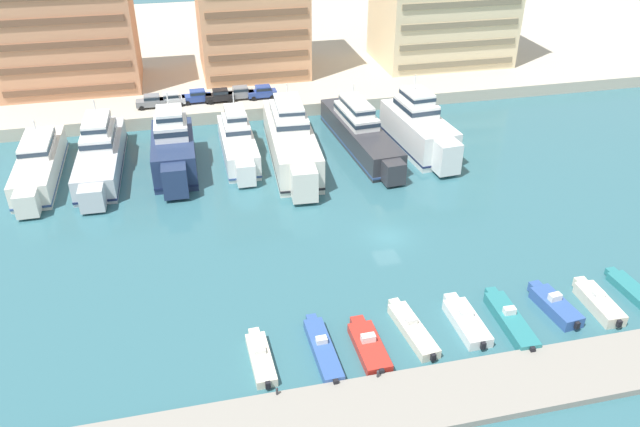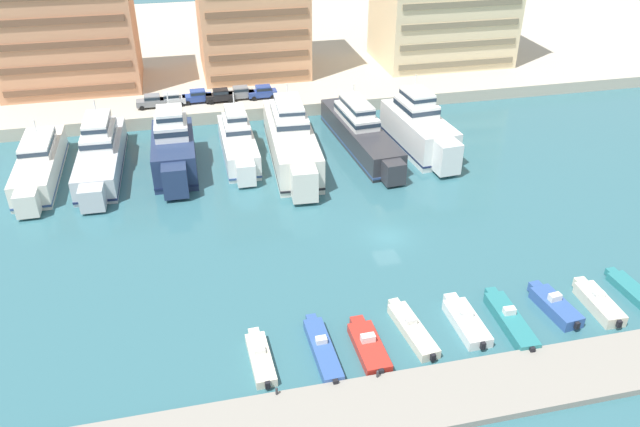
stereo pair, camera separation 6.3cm
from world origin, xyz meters
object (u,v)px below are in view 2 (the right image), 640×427
Objects in this scene: car_silver_left at (171,99)px; car_black_center_left at (220,95)px; motorboat_teal_center_right at (510,320)px; car_grey_far_left at (152,101)px; yacht_white_center_left at (238,141)px; motorboat_blue_mid_right at (554,306)px; yacht_navy_mid_left at (174,150)px; yacht_charcoal_center_right at (360,132)px; yacht_ivory_far_left at (39,164)px; motorboat_cream_center_left at (412,329)px; car_blue_center_right at (263,92)px; yacht_ivory_center at (291,140)px; yacht_silver_left at (100,153)px; motorboat_cream_right at (598,303)px; yacht_white_mid_right at (419,129)px; motorboat_blue_left at (322,349)px; car_blue_mid_left at (197,96)px; motorboat_red_mid_left at (368,346)px; motorboat_cream_far_left at (260,358)px; car_grey_center at (240,92)px; motorboat_white_center at (466,321)px.

car_black_center_left is (6.85, -0.07, 0.00)m from car_silver_left.
car_grey_far_left is (-28.04, 50.94, 2.26)m from motorboat_teal_center_right.
motorboat_blue_mid_right is at bearing -57.78° from yacht_white_center_left.
yacht_navy_mid_left is 0.67× the size of yacht_charcoal_center_right.
yacht_white_center_left reaches higher than yacht_ivory_far_left.
motorboat_cream_center_left is at bearing -46.92° from yacht_ivory_far_left.
yacht_white_center_left is at bearing -109.32° from car_blue_center_right.
car_silver_left is at bearing 129.13° from yacht_ivory_center.
yacht_silver_left is at bearing 165.37° from yacht_navy_mid_left.
motorboat_cream_right is 62.30m from car_grey_far_left.
yacht_white_mid_right is 2.18× the size of motorboat_blue_left.
motorboat_blue_mid_right is 1.46× the size of car_grey_far_left.
car_blue_mid_left is (18.98, 15.72, 0.97)m from yacht_ivory_far_left.
motorboat_blue_mid_right is 1.44× the size of car_blue_mid_left.
yacht_ivory_center is at bearing -6.06° from yacht_silver_left.
car_blue_center_right is (-4.43, 50.38, 2.31)m from motorboat_cream_center_left.
motorboat_red_mid_left is (5.80, -36.32, -1.68)m from yacht_white_center_left.
motorboat_cream_far_left is 1.51× the size of car_blue_mid_left.
car_blue_mid_left is 1.01× the size of car_blue_center_right.
car_blue_center_right is at bearing -6.19° from car_grey_center.
yacht_white_center_left reaches higher than car_black_center_left.
yacht_charcoal_center_right is 27.78m from car_silver_left.
motorboat_cream_center_left is at bearing -84.05° from yacht_ivory_center.
motorboat_red_mid_left is (-0.47, -34.29, -2.20)m from yacht_ivory_center.
car_grey_far_left is at bearing 134.35° from yacht_ivory_center.
motorboat_blue_left is at bearing -63.02° from yacht_silver_left.
yacht_white_center_left is at bearing 173.00° from yacht_white_mid_right.
car_grey_center is (2.89, 0.43, 0.00)m from car_black_center_left.
yacht_white_mid_right is 2.81× the size of motorboat_blue_mid_right.
motorboat_cream_far_left is (13.72, -36.09, -1.73)m from yacht_silver_left.
yacht_white_mid_right reaches higher than car_black_center_left.
car_blue_mid_left is at bearing -179.61° from car_grey_center.
car_grey_far_left is (-12.52, 50.78, 2.30)m from motorboat_blue_left.
yacht_white_center_left reaches higher than yacht_charcoal_center_right.
car_silver_left reaches higher than motorboat_cream_right.
car_blue_mid_left is at bearing 100.71° from motorboat_red_mid_left.
yacht_ivory_center is 36.96m from motorboat_blue_mid_right.
car_blue_mid_left reaches higher than motorboat_cream_right.
yacht_white_mid_right is 4.08× the size of car_black_center_left.
yacht_navy_mid_left reaches higher than motorboat_blue_left.
car_grey_far_left is at bearing 122.93° from motorboat_blue_mid_right.
yacht_ivory_center reaches higher than yacht_charcoal_center_right.
car_black_center_left and car_blue_center_right have the same top height.
yacht_navy_mid_left is 0.67× the size of yacht_ivory_center.
motorboat_white_center is (7.99, -33.39, -2.14)m from yacht_ivory_center.
motorboat_red_mid_left is at bearing -4.10° from motorboat_cream_far_left.
car_grey_center is at bearing 84.90° from motorboat_cream_far_left.
motorboat_white_center is 1.57× the size of car_black_center_left.
motorboat_white_center is 1.06× the size of motorboat_cream_right.
motorboat_red_mid_left is at bearing -116.36° from yacht_white_mid_right.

